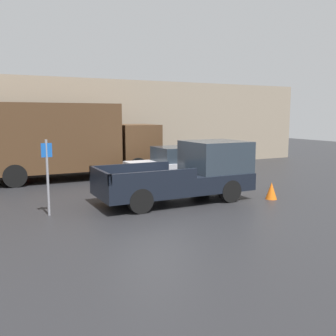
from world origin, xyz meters
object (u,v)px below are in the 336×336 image
at_px(newspaper_box, 23,166).
at_px(pickup_truck, 189,173).
at_px(car, 184,164).
at_px(parking_sign, 47,173).
at_px(traffic_cone, 271,191).
at_px(delivery_truck, 59,139).

bearing_deg(newspaper_box, pickup_truck, -60.65).
bearing_deg(car, parking_sign, -154.25).
distance_m(newspaper_box, traffic_cone, 11.68).
bearing_deg(traffic_cone, newspaper_box, 127.65).
xyz_separation_m(delivery_truck, traffic_cone, (5.74, -7.31, -1.52)).
distance_m(pickup_truck, delivery_truck, 6.94).
bearing_deg(parking_sign, pickup_truck, -0.56).
height_order(delivery_truck, parking_sign, delivery_truck).
bearing_deg(car, traffic_cone, -74.37).
relative_size(delivery_truck, traffic_cone, 14.34).
height_order(delivery_truck, traffic_cone, delivery_truck).
distance_m(pickup_truck, newspaper_box, 9.25).
distance_m(delivery_truck, newspaper_box, 2.72).
distance_m(car, delivery_truck, 5.65).
height_order(parking_sign, newspaper_box, parking_sign).
xyz_separation_m(car, newspaper_box, (-5.97, 5.09, -0.32)).
bearing_deg(delivery_truck, parking_sign, -103.69).
bearing_deg(newspaper_box, delivery_truck, -54.22).
height_order(pickup_truck, newspaper_box, pickup_truck).
bearing_deg(newspaper_box, car, -40.45).
bearing_deg(car, pickup_truck, -115.87).
height_order(car, newspaper_box, car).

